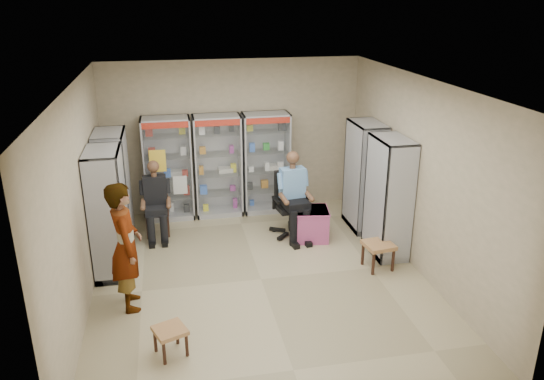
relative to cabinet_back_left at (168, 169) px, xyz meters
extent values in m
plane|color=tan|center=(1.30, -2.73, -1.00)|extent=(6.00, 6.00, 0.00)
cube|color=tan|center=(1.30, 0.27, 0.50)|extent=(5.00, 0.02, 3.00)
cube|color=tan|center=(1.30, -5.73, 0.50)|extent=(5.00, 0.02, 3.00)
cube|color=tan|center=(-1.20, -2.73, 0.50)|extent=(0.02, 6.00, 3.00)
cube|color=tan|center=(3.80, -2.73, 0.50)|extent=(0.02, 6.00, 3.00)
cube|color=silver|center=(1.30, -2.73, 2.00)|extent=(5.00, 6.00, 0.02)
cube|color=#A8ABAF|center=(0.00, 0.00, 0.00)|extent=(0.90, 0.50, 2.00)
cube|color=#B9BBC1|center=(0.95, 0.00, 0.00)|extent=(0.90, 0.50, 2.00)
cube|color=#A8A9AF|center=(1.90, 0.00, 0.00)|extent=(0.90, 0.50, 2.00)
cube|color=#9DA0A4|center=(3.53, -1.13, 0.00)|extent=(0.90, 0.50, 2.00)
cube|color=silver|center=(3.53, -2.23, 0.00)|extent=(0.90, 0.50, 2.00)
cube|color=#B5B7BD|center=(-0.93, -0.93, 0.00)|extent=(0.90, 0.50, 2.00)
cube|color=silver|center=(-0.93, -2.03, 0.00)|extent=(0.90, 0.50, 2.00)
cube|color=black|center=(-0.25, -0.73, -0.53)|extent=(0.42, 0.42, 0.94)
cube|color=black|center=(2.13, -1.21, -0.41)|extent=(0.72, 0.72, 1.17)
cube|color=#AD4589|center=(2.43, -1.47, -0.72)|extent=(0.67, 0.65, 0.56)
cylinder|color=#5C1807|center=(2.39, -1.45, -0.38)|extent=(0.07, 0.07, 0.11)
cube|color=#B08E4A|center=(3.20, -2.73, -0.78)|extent=(0.49, 0.49, 0.44)
cube|color=#A36A44|center=(-0.09, -4.29, -0.82)|extent=(0.47, 0.47, 0.36)
imported|color=#969698|center=(-0.62, -3.08, -0.08)|extent=(0.52, 0.72, 1.84)
camera|label=1|loc=(0.06, -9.82, 3.14)|focal=35.00mm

